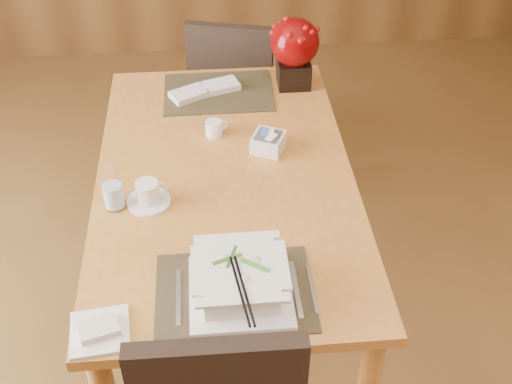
{
  "coord_description": "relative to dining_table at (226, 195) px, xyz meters",
  "views": [
    {
      "loc": [
        -0.05,
        -1.17,
        2.15
      ],
      "look_at": [
        0.09,
        0.35,
        0.87
      ],
      "focal_mm": 45.0,
      "sensor_mm": 36.0,
      "label": 1
    }
  ],
  "objects": [
    {
      "name": "coffee_cup",
      "position": [
        -0.26,
        -0.13,
        0.13
      ],
      "size": [
        0.15,
        0.15,
        0.08
      ],
      "rotation": [
        0.0,
        0.0,
        0.21
      ],
      "color": "white",
      "rests_on": "dining_table"
    },
    {
      "name": "berry_decor",
      "position": [
        0.32,
        0.59,
        0.26
      ],
      "size": [
        0.2,
        0.2,
        0.3
      ],
      "rotation": [
        0.0,
        0.0,
        -0.0
      ],
      "color": "black",
      "rests_on": "dining_table"
    },
    {
      "name": "napkins_far",
      "position": [
        -0.05,
        0.55,
        0.12
      ],
      "size": [
        0.31,
        0.21,
        0.03
      ],
      "primitive_type": null,
      "rotation": [
        0.0,
        0.0,
        0.39
      ],
      "color": "white",
      "rests_on": "dining_table"
    },
    {
      "name": "bread_plate",
      "position": [
        -0.37,
        -0.66,
        0.1
      ],
      "size": [
        0.17,
        0.17,
        0.01
      ],
      "primitive_type": "cube",
      "rotation": [
        0.0,
        0.0,
        0.11
      ],
      "color": "white",
      "rests_on": "dining_table"
    },
    {
      "name": "placemat_far",
      "position": [
        0.0,
        0.55,
        0.1
      ],
      "size": [
        0.45,
        0.33,
        0.01
      ],
      "primitive_type": "cube",
      "color": "black",
      "rests_on": "dining_table"
    },
    {
      "name": "soup_setting",
      "position": [
        0.02,
        -0.56,
        0.15
      ],
      "size": [
        0.29,
        0.29,
        0.12
      ],
      "rotation": [
        0.0,
        0.0,
        0.0
      ],
      "color": "white",
      "rests_on": "dining_table"
    },
    {
      "name": "sugar_caddy",
      "position": [
        0.17,
        0.13,
        0.13
      ],
      "size": [
        0.14,
        0.14,
        0.06
      ],
      "primitive_type": "cube",
      "rotation": [
        0.0,
        0.0,
        -0.43
      ],
      "color": "white",
      "rests_on": "dining_table"
    },
    {
      "name": "placemat_near",
      "position": [
        0.0,
        -0.55,
        0.1
      ],
      "size": [
        0.45,
        0.33,
        0.01
      ],
      "primitive_type": "cube",
      "color": "black",
      "rests_on": "dining_table"
    },
    {
      "name": "dining_table",
      "position": [
        0.0,
        0.0,
        0.0
      ],
      "size": [
        0.9,
        1.5,
        0.75
      ],
      "color": "#C47F36",
      "rests_on": "ground"
    },
    {
      "name": "creamer_jug",
      "position": [
        -0.03,
        0.25,
        0.13
      ],
      "size": [
        0.11,
        0.11,
        0.06
      ],
      "primitive_type": null,
      "rotation": [
        0.0,
        0.0,
        0.42
      ],
      "color": "white",
      "rests_on": "dining_table"
    },
    {
      "name": "far_chair",
      "position": [
        0.09,
        0.98,
        -0.15
      ],
      "size": [
        0.51,
        0.51,
        0.9
      ],
      "rotation": [
        0.0,
        0.0,
        2.89
      ],
      "color": "black",
      "rests_on": "ground"
    },
    {
      "name": "water_glass",
      "position": [
        -0.37,
        -0.14,
        0.18
      ],
      "size": [
        0.08,
        0.08,
        0.17
      ],
      "primitive_type": "cylinder",
      "rotation": [
        0.0,
        0.0,
        -0.14
      ],
      "color": "white",
      "rests_on": "dining_table"
    }
  ]
}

